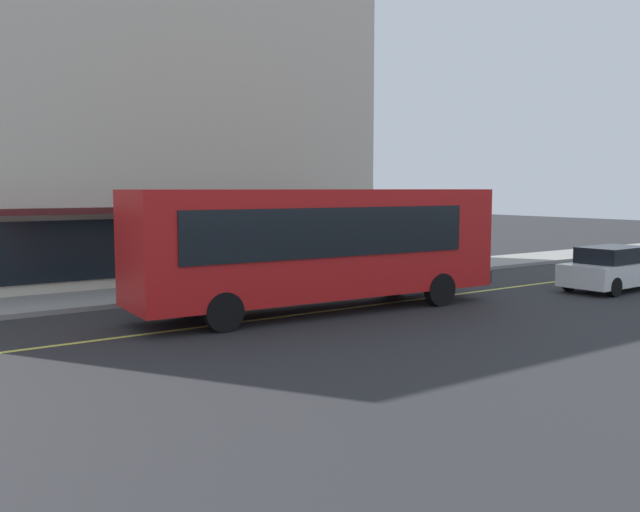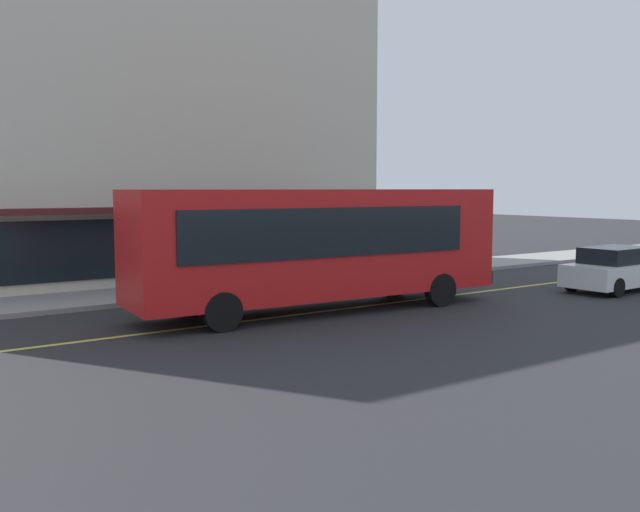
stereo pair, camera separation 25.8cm
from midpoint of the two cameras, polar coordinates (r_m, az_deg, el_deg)
ground at (r=20.26m, az=3.27°, el=-4.34°), size 120.00×120.00×0.00m
sidewalk at (r=24.72m, az=-4.48°, el=-2.35°), size 80.00×3.13×0.15m
lane_centre_stripe at (r=20.26m, az=3.27°, el=-4.33°), size 36.00×0.16×0.01m
storefront_building at (r=29.82m, az=-18.08°, el=10.11°), size 20.48×12.02×11.94m
bus at (r=19.38m, az=0.53°, el=1.13°), size 11.25×3.14×3.50m
traffic_light at (r=25.78m, az=4.05°, el=3.47°), size 0.30×0.52×3.20m
car_white at (r=25.66m, az=23.92°, el=-1.03°), size 4.36×1.97×1.52m
pedestrian_waiting at (r=30.34m, az=12.73°, el=1.27°), size 0.34×0.34×1.83m
pedestrian_by_curb at (r=28.86m, az=7.49°, el=0.84°), size 0.34×0.34×1.61m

